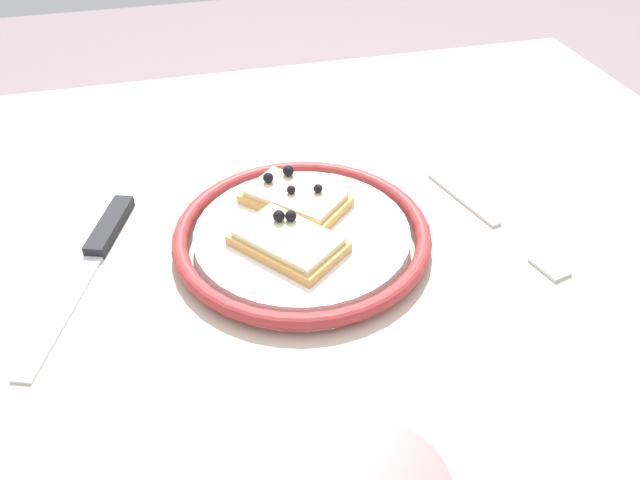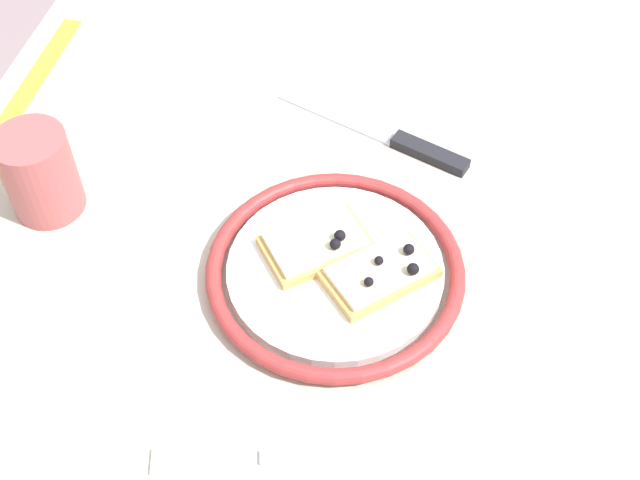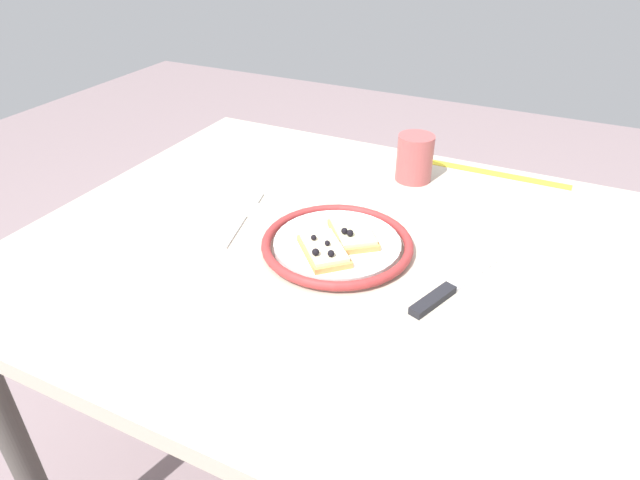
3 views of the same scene
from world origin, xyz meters
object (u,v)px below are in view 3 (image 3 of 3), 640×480
Objects in this scene: pizza_slice_far at (324,250)px; measuring_tape at (486,172)px; pizza_slice_near at (353,233)px; cup at (417,158)px; fork at (243,218)px; plate at (337,244)px; knife at (446,291)px; dining_table at (356,288)px.

pizza_slice_far is 0.49m from measuring_tape.
pizza_slice_far is at bearing -109.77° from measuring_tape.
cup is at bearing 86.77° from pizza_slice_near.
cup reaches higher than fork.
plate is 2.15× the size of pizza_slice_far.
knife reaches higher than fork.
dining_table is 9.39× the size of pizza_slice_near.
dining_table is 0.19m from knife.
measuring_tape is at bearing 69.95° from pizza_slice_near.
knife is (0.20, -0.04, -0.01)m from plate.
cup reaches higher than knife.
fork is at bearing 179.26° from dining_table.
cup is at bearing 89.22° from dining_table.
dining_table is 0.10m from plate.
dining_table is at bearing 162.21° from knife.
measuring_tape is (0.14, 0.39, -0.02)m from pizza_slice_near.
plate is 2.64× the size of cup.
pizza_slice_near is 0.19m from knife.
pizza_slice_near is 1.02× the size of pizza_slice_far.
fork is at bearing 175.00° from plate.
dining_table is 0.43m from measuring_tape.
plate is at bearing -96.35° from cup.
pizza_slice_far is 0.36m from cup.
plate is 0.44m from measuring_tape.
pizza_slice_far is (-0.02, -0.07, 0.00)m from pizza_slice_near.
pizza_slice_near is at bearing 1.27° from fork.
fork is 2.07× the size of cup.
knife is 2.41× the size of cup.
cup is (0.00, 0.30, 0.13)m from dining_table.
cup reaches higher than pizza_slice_near.
plate is at bearing -154.92° from dining_table.
pizza_slice_far is at bearing -96.07° from cup.
dining_table is 5.67× the size of fork.
dining_table is 9.56× the size of pizza_slice_far.
pizza_slice_far reaches higher than knife.
dining_table is 0.13m from pizza_slice_far.
plate is 0.03m from pizza_slice_near.
knife is at bearing 1.77° from pizza_slice_far.
knife reaches higher than measuring_tape.
fork is at bearing -128.30° from cup.
measuring_tape is at bearing 68.70° from plate.
measuring_tape reaches higher than dining_table.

